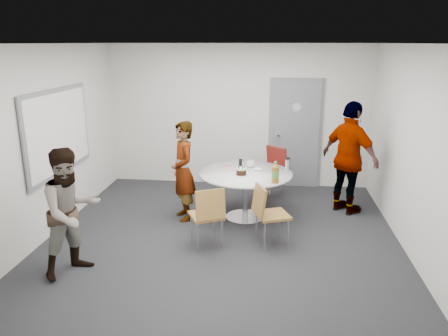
# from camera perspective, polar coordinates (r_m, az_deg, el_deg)

# --- Properties ---
(floor) EXTENTS (5.00, 5.00, 0.00)m
(floor) POSITION_cam_1_polar(r_m,az_deg,el_deg) (6.43, -0.13, -8.86)
(floor) COLOR #232427
(floor) RESTS_ON ground
(ceiling) EXTENTS (5.00, 5.00, 0.00)m
(ceiling) POSITION_cam_1_polar(r_m,az_deg,el_deg) (5.83, -0.15, 15.96)
(ceiling) COLOR silver
(ceiling) RESTS_ON wall_back
(wall_back) EXTENTS (5.00, 0.00, 5.00)m
(wall_back) POSITION_cam_1_polar(r_m,az_deg,el_deg) (8.43, 1.86, 6.79)
(wall_back) COLOR silver
(wall_back) RESTS_ON floor
(wall_left) EXTENTS (0.00, 5.00, 5.00)m
(wall_left) POSITION_cam_1_polar(r_m,az_deg,el_deg) (6.75, -21.77, 3.28)
(wall_left) COLOR silver
(wall_left) RESTS_ON floor
(wall_right) EXTENTS (0.00, 5.00, 5.00)m
(wall_right) POSITION_cam_1_polar(r_m,az_deg,el_deg) (6.22, 23.40, 2.09)
(wall_right) COLOR silver
(wall_right) RESTS_ON floor
(wall_front) EXTENTS (5.00, 0.00, 5.00)m
(wall_front) POSITION_cam_1_polar(r_m,az_deg,el_deg) (3.63, -4.77, -6.07)
(wall_front) COLOR silver
(wall_front) RESTS_ON floor
(door) EXTENTS (1.02, 0.17, 2.12)m
(door) POSITION_cam_1_polar(r_m,az_deg,el_deg) (8.45, 9.30, 4.38)
(door) COLOR gray
(door) RESTS_ON wall_back
(whiteboard) EXTENTS (0.04, 1.90, 1.25)m
(whiteboard) POSITION_cam_1_polar(r_m,az_deg,el_deg) (6.88, -20.79, 4.47)
(whiteboard) COLOR gray
(whiteboard) RESTS_ON wall_left
(table) EXTENTS (1.45, 1.45, 1.08)m
(table) POSITION_cam_1_polar(r_m,az_deg,el_deg) (6.83, 3.09, -1.45)
(table) COLOR white
(table) RESTS_ON floor
(chair_near_left) EXTENTS (0.56, 0.58, 0.88)m
(chair_near_left) POSITION_cam_1_polar(r_m,az_deg,el_deg) (5.87, -2.09, -5.75)
(chair_near_left) COLOR brown
(chair_near_left) RESTS_ON floor
(chair_near_right) EXTENTS (0.57, 0.54, 0.87)m
(chair_near_right) POSITION_cam_1_polar(r_m,az_deg,el_deg) (5.96, 5.59, -5.45)
(chair_near_right) COLOR brown
(chair_near_right) RESTS_ON floor
(chair_far) EXTENTS (0.64, 0.65, 0.94)m
(chair_far) POSITION_cam_1_polar(r_m,az_deg,el_deg) (7.79, 6.33, 0.06)
(chair_far) COLOR maroon
(chair_far) RESTS_ON floor
(person_main) EXTENTS (0.59, 0.68, 1.57)m
(person_main) POSITION_cam_1_polar(r_m,az_deg,el_deg) (6.82, -5.36, -0.42)
(person_main) COLOR #A5C6EA
(person_main) RESTS_ON floor
(person_left) EXTENTS (0.92, 0.96, 1.56)m
(person_left) POSITION_cam_1_polar(r_m,az_deg,el_deg) (5.50, -19.35, -5.45)
(person_left) COLOR white
(person_left) RESTS_ON floor
(person_right) EXTENTS (1.05, 1.10, 1.84)m
(person_right) POSITION_cam_1_polar(r_m,az_deg,el_deg) (7.30, 16.09, 1.21)
(person_right) COLOR black
(person_right) RESTS_ON floor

